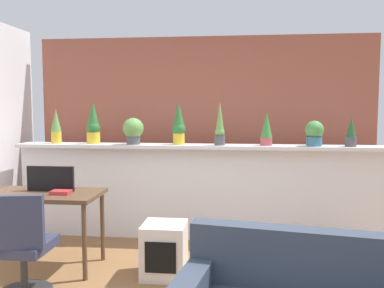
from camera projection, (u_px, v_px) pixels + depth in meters
The scene contains 16 objects.
divider_wall at pixel (200, 193), 4.87m from camera, with size 4.40×0.16×1.10m, color silver.
plant_shelf at pixel (199, 146), 4.78m from camera, with size 4.40×0.35×0.04m, color silver.
brick_wall_behind at pixel (204, 132), 5.40m from camera, with size 4.40×0.10×2.50m, color #9E5442.
potted_plant_0 at pixel (56, 126), 4.96m from camera, with size 0.13×0.13×0.42m.
potted_plant_1 at pixel (93, 124), 4.91m from camera, with size 0.16×0.16×0.51m.
potted_plant_2 at pixel (133, 130), 4.81m from camera, with size 0.25×0.25×0.32m.
potted_plant_3 at pixel (179, 124), 4.79m from camera, with size 0.16×0.16×0.51m.
potted_plant_4 at pixel (220, 126), 4.69m from camera, with size 0.12×0.12×0.51m.
potted_plant_5 at pixel (266, 129), 4.67m from camera, with size 0.14×0.14×0.38m.
potted_plant_6 at pixel (314, 133), 4.60m from camera, with size 0.21×0.21×0.29m.
potted_plant_7 at pixel (351, 133), 4.54m from camera, with size 0.12×0.12×0.33m.
desk at pixel (44, 201), 3.96m from camera, with size 1.10×0.60×0.75m.
tv_monitor at pixel (51, 179), 4.02m from camera, with size 0.48×0.04×0.25m, color black.
office_chair at pixel (21, 256), 3.26m from camera, with size 0.48×0.48×0.91m.
side_cube_shelf at pixel (164, 250), 3.78m from camera, with size 0.40×0.41×0.50m.
book_on_desk at pixel (61, 192), 3.87m from camera, with size 0.18×0.13×0.04m, color #B22D33.
Camera 1 is at (0.43, -2.78, 1.57)m, focal length 37.95 mm.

